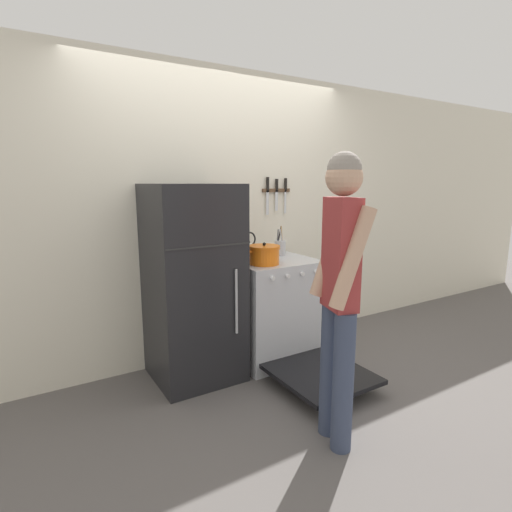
{
  "coord_description": "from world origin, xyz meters",
  "views": [
    {
      "loc": [
        -1.62,
        -3.21,
        1.57
      ],
      "look_at": [
        0.04,
        -0.48,
        0.98
      ],
      "focal_mm": 28.0,
      "sensor_mm": 36.0,
      "label": 1
    }
  ],
  "objects_px": {
    "dutch_oven_pot": "(264,255)",
    "utensil_jar": "(280,247)",
    "person": "(340,285)",
    "tea_kettle": "(249,251)",
    "stove_range": "(274,310)",
    "refrigerator": "(193,283)"
  },
  "relations": [
    {
      "from": "stove_range",
      "to": "tea_kettle",
      "type": "distance_m",
      "value": 0.58
    },
    {
      "from": "dutch_oven_pot",
      "to": "person",
      "type": "bearing_deg",
      "value": -99.33
    },
    {
      "from": "refrigerator",
      "to": "utensil_jar",
      "type": "distance_m",
      "value": 0.96
    },
    {
      "from": "utensil_jar",
      "to": "tea_kettle",
      "type": "bearing_deg",
      "value": -178.95
    },
    {
      "from": "tea_kettle",
      "to": "utensil_jar",
      "type": "relative_size",
      "value": 0.88
    },
    {
      "from": "dutch_oven_pot",
      "to": "utensil_jar",
      "type": "relative_size",
      "value": 1.1
    },
    {
      "from": "dutch_oven_pot",
      "to": "utensil_jar",
      "type": "xyz_separation_m",
      "value": [
        0.35,
        0.27,
        -0.0
      ]
    },
    {
      "from": "dutch_oven_pot",
      "to": "tea_kettle",
      "type": "relative_size",
      "value": 1.25
    },
    {
      "from": "dutch_oven_pot",
      "to": "person",
      "type": "height_order",
      "value": "person"
    },
    {
      "from": "stove_range",
      "to": "tea_kettle",
      "type": "bearing_deg",
      "value": 131.7
    },
    {
      "from": "refrigerator",
      "to": "person",
      "type": "height_order",
      "value": "person"
    },
    {
      "from": "utensil_jar",
      "to": "person",
      "type": "bearing_deg",
      "value": -111.14
    },
    {
      "from": "tea_kettle",
      "to": "dutch_oven_pot",
      "type": "bearing_deg",
      "value": -92.75
    },
    {
      "from": "dutch_oven_pot",
      "to": "utensil_jar",
      "type": "distance_m",
      "value": 0.44
    },
    {
      "from": "tea_kettle",
      "to": "utensil_jar",
      "type": "xyz_separation_m",
      "value": [
        0.34,
        0.01,
        0.0
      ]
    },
    {
      "from": "utensil_jar",
      "to": "person",
      "type": "height_order",
      "value": "person"
    },
    {
      "from": "stove_range",
      "to": "person",
      "type": "relative_size",
      "value": 0.8
    },
    {
      "from": "refrigerator",
      "to": "utensil_jar",
      "type": "xyz_separation_m",
      "value": [
        0.93,
        0.13,
        0.2
      ]
    },
    {
      "from": "refrigerator",
      "to": "utensil_jar",
      "type": "relative_size",
      "value": 5.67
    },
    {
      "from": "person",
      "to": "utensil_jar",
      "type": "bearing_deg",
      "value": -5.43
    },
    {
      "from": "stove_range",
      "to": "refrigerator",
      "type": "bearing_deg",
      "value": 176.37
    },
    {
      "from": "tea_kettle",
      "to": "utensil_jar",
      "type": "bearing_deg",
      "value": 1.05
    }
  ]
}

